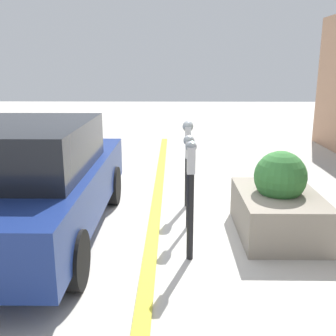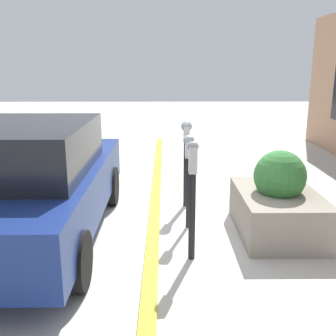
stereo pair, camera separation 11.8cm
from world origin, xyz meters
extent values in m
plane|color=beige|center=(0.00, 0.00, 0.00)|extent=(40.00, 40.00, 0.00)
cube|color=gold|center=(0.00, 0.08, 0.02)|extent=(13.50, 0.16, 0.04)
cylinder|color=black|center=(-0.87, -0.39, 0.52)|extent=(0.08, 0.08, 1.04)
cube|color=#B7B7BC|center=(-0.87, -0.39, 1.19)|extent=(0.15, 0.09, 0.30)
sphere|color=gray|center=(-0.87, -0.39, 1.34)|extent=(0.12, 0.12, 0.12)
cylinder|color=black|center=(0.05, -0.39, 0.50)|extent=(0.05, 0.05, 1.01)
cube|color=#B7B7BC|center=(0.05, -0.39, 1.12)|extent=(0.17, 0.09, 0.23)
sphere|color=gray|center=(0.05, -0.39, 1.24)|extent=(0.15, 0.15, 0.15)
cylinder|color=black|center=(0.92, -0.41, 0.53)|extent=(0.08, 0.08, 1.06)
cube|color=#B7B7BC|center=(0.92, -0.41, 1.18)|extent=(0.20, 0.09, 0.23)
sphere|color=gray|center=(0.92, -0.41, 1.29)|extent=(0.17, 0.17, 0.17)
cube|color=gray|center=(-0.14, -1.58, 0.29)|extent=(1.51, 1.03, 0.57)
sphere|color=#387A38|center=(-0.14, -1.58, 0.79)|extent=(0.68, 0.68, 0.68)
cube|color=navy|center=(-0.25, 1.71, 0.63)|extent=(4.09, 1.95, 0.63)
cube|color=black|center=(-0.42, 1.71, 1.24)|extent=(2.13, 1.71, 0.59)
cylinder|color=black|center=(1.01, 0.82, 0.31)|extent=(0.62, 0.23, 0.62)
cylinder|color=black|center=(1.01, 2.60, 0.31)|extent=(0.62, 0.23, 0.62)
cylinder|color=black|center=(-1.52, 0.82, 0.31)|extent=(0.62, 0.23, 0.62)
camera|label=1|loc=(-5.08, -0.19, 2.19)|focal=42.00mm
camera|label=2|loc=(-5.08, -0.07, 2.19)|focal=42.00mm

